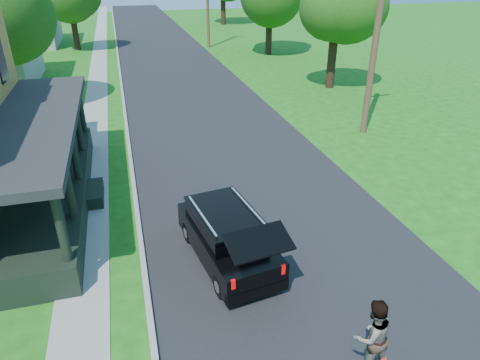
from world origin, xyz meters
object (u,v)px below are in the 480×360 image
object	(u,v)px
black_suv	(227,237)
skateboarder	(372,336)
utility_pole_near	(379,14)
tree_right_near	(336,4)

from	to	relation	value
black_suv	skateboarder	size ratio (longest dim) A/B	2.77
black_suv	utility_pole_near	bearing A→B (deg)	33.65
tree_right_near	utility_pole_near	size ratio (longest dim) A/B	0.73
black_suv	utility_pole_near	distance (m)	12.67
skateboarder	tree_right_near	bearing A→B (deg)	-117.25
skateboarder	tree_right_near	size ratio (longest dim) A/B	0.21
skateboarder	tree_right_near	distance (m)	22.70
black_suv	tree_right_near	distance (m)	19.72
black_suv	utility_pole_near	world-z (taller)	utility_pole_near
black_suv	skateboarder	world-z (taller)	skateboarder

